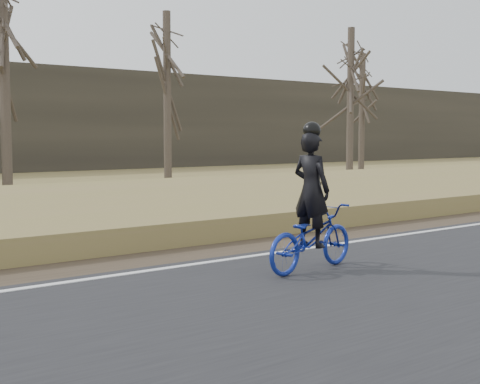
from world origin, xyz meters
TOP-DOWN VIEW (x-y plane):
  - ground at (0.00, 0.00)m, footprint 120.00×120.00m
  - edge_line at (0.00, 0.20)m, footprint 120.00×0.12m
  - shoulder at (0.00, 1.20)m, footprint 120.00×1.60m
  - embankment at (0.00, 4.20)m, footprint 120.00×5.00m
  - ballast at (0.00, 8.00)m, footprint 120.00×3.00m
  - railroad at (0.00, 8.00)m, footprint 120.00×2.40m
  - cyclist at (-4.77, -1.20)m, footprint 1.91×0.90m
  - bare_tree_near_left at (-3.72, 15.16)m, footprint 0.36×0.36m
  - bare_tree_center at (4.32, 17.59)m, footprint 0.36×0.36m
  - bare_tree_right at (13.93, 15.48)m, footprint 0.36×0.36m
  - bare_tree_far_right at (18.62, 18.91)m, footprint 0.36×0.36m

SIDE VIEW (x-z plane):
  - ground at x=0.00m, z-range 0.00..0.00m
  - shoulder at x=0.00m, z-range 0.00..0.04m
  - edge_line at x=0.00m, z-range 0.06..0.07m
  - embankment at x=0.00m, z-range 0.00..0.44m
  - ballast at x=0.00m, z-range 0.00..0.45m
  - railroad at x=0.00m, z-range 0.38..0.67m
  - cyclist at x=-4.77m, z-range -0.34..1.83m
  - bare_tree_far_right at x=18.62m, z-range 0.00..6.88m
  - bare_tree_near_left at x=-3.72m, z-range 0.00..7.23m
  - bare_tree_right at x=13.93m, z-range 0.00..7.50m
  - bare_tree_center at x=4.32m, z-range 0.00..7.54m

